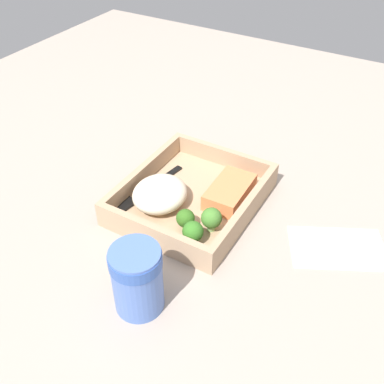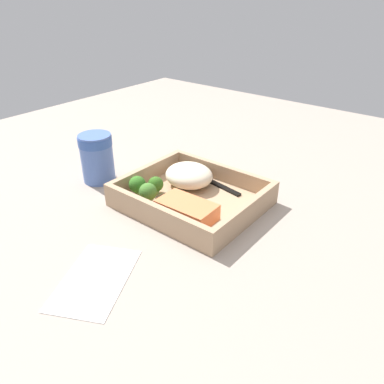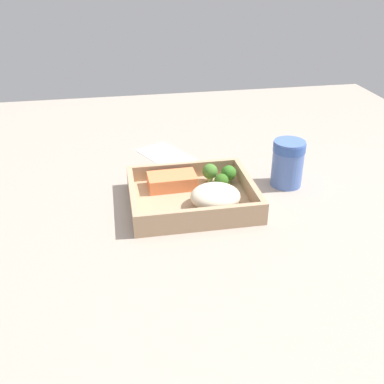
{
  "view_description": "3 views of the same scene",
  "coord_description": "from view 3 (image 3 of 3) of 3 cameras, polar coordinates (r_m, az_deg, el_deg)",
  "views": [
    {
      "loc": [
        52.31,
        30.48,
        52.16
      ],
      "look_at": [
        0.0,
        0.0,
        2.7
      ],
      "focal_mm": 42.0,
      "sensor_mm": 36.0,
      "label": 1
    },
    {
      "loc": [
        -39.22,
        49.07,
        37.81
      ],
      "look_at": [
        0.0,
        0.0,
        2.7
      ],
      "focal_mm": 35.0,
      "sensor_mm": 36.0,
      "label": 2
    },
    {
      "loc": [
        -14.69,
        -79.93,
        47.24
      ],
      "look_at": [
        0.0,
        0.0,
        2.7
      ],
      "focal_mm": 42.0,
      "sensor_mm": 36.0,
      "label": 3
    }
  ],
  "objects": [
    {
      "name": "ground_plane",
      "position": [
        0.95,
        -0.0,
        -1.97
      ],
      "size": [
        160.0,
        160.0,
        2.0
      ],
      "primitive_type": "cube",
      "color": "gray"
    },
    {
      "name": "mashed_potatoes",
      "position": [
        0.9,
        2.99,
        -0.56
      ],
      "size": [
        10.06,
        9.1,
        4.55
      ],
      "primitive_type": "ellipsoid",
      "color": "beige",
      "rests_on": "takeout_tray"
    },
    {
      "name": "salmon_fillet",
      "position": [
        0.97,
        -2.55,
        1.4
      ],
      "size": [
        10.54,
        6.28,
        2.99
      ],
      "primitive_type": "cube",
      "rotation": [
        0.0,
        0.0,
        0.03
      ],
      "color": "#EA7D4A",
      "rests_on": "takeout_tray"
    },
    {
      "name": "fork",
      "position": [
        0.87,
        2.38,
        -3.13
      ],
      "size": [
        15.86,
        4.22,
        0.44
      ],
      "color": "black",
      "rests_on": "takeout_tray"
    },
    {
      "name": "paper_cup",
      "position": [
        1.01,
        12.09,
        3.89
      ],
      "size": [
        7.06,
        7.06,
        10.47
      ],
      "color": "#4C6CB7",
      "rests_on": "ground_plane"
    },
    {
      "name": "broccoli_floret_3",
      "position": [
        0.99,
        2.3,
        2.58
      ],
      "size": [
        3.4,
        3.4,
        4.3
      ],
      "color": "#84AF67",
      "rests_on": "takeout_tray"
    },
    {
      "name": "receipt_slip",
      "position": [
        1.16,
        -3.41,
        4.74
      ],
      "size": [
        14.9,
        17.46,
        0.24
      ],
      "primitive_type": "cube",
      "rotation": [
        0.0,
        0.0,
        0.47
      ],
      "color": "white",
      "rests_on": "ground_plane"
    },
    {
      "name": "tray_rim",
      "position": [
        0.93,
        -0.0,
        0.13
      ],
      "size": [
        25.59,
        21.72,
        3.46
      ],
      "color": "tan",
      "rests_on": "takeout_tray"
    },
    {
      "name": "takeout_tray",
      "position": [
        0.94,
        -0.0,
        -1.13
      ],
      "size": [
        25.59,
        21.72,
        1.2
      ],
      "primitive_type": "cube",
      "color": "tan",
      "rests_on": "ground_plane"
    },
    {
      "name": "broccoli_floret_2",
      "position": [
        0.99,
        4.68,
        2.39
      ],
      "size": [
        3.36,
        3.36,
        4.08
      ],
      "color": "#759F53",
      "rests_on": "takeout_tray"
    },
    {
      "name": "broccoli_floret_1",
      "position": [
        0.96,
        3.75,
        1.41
      ],
      "size": [
        3.06,
        3.06,
        3.61
      ],
      "color": "#7BA456",
      "rests_on": "takeout_tray"
    }
  ]
}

